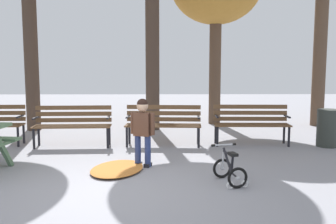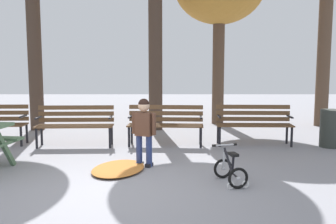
% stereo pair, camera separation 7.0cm
% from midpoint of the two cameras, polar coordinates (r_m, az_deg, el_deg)
% --- Properties ---
extents(ground, '(36.00, 36.00, 0.00)m').
position_cam_midpoint_polar(ground, '(5.32, -9.65, -11.69)').
color(ground, gray).
extents(park_bench_left, '(1.62, 0.52, 0.85)m').
position_cam_midpoint_polar(park_bench_left, '(8.27, -14.31, -1.50)').
color(park_bench_left, brown).
rests_on(park_bench_left, ground).
extents(park_bench_right, '(1.63, 0.56, 0.85)m').
position_cam_midpoint_polar(park_bench_right, '(8.13, -0.96, -1.43)').
color(park_bench_right, brown).
rests_on(park_bench_right, ground).
extents(park_bench_far_right, '(1.61, 0.51, 0.85)m').
position_cam_midpoint_polar(park_bench_far_right, '(8.39, 12.12, -1.33)').
color(park_bench_far_right, brown).
rests_on(park_bench_far_right, ground).
extents(child_standing, '(0.41, 0.25, 1.15)m').
position_cam_midpoint_polar(child_standing, '(6.38, -4.15, -2.17)').
color(child_standing, navy).
rests_on(child_standing, ground).
extents(kids_bicycle, '(0.48, 0.62, 0.54)m').
position_cam_midpoint_polar(kids_bicycle, '(5.62, 8.89, -8.53)').
color(kids_bicycle, black).
rests_on(kids_bicycle, ground).
extents(leaf_pile, '(1.05, 1.31, 0.07)m').
position_cam_midpoint_polar(leaf_pile, '(6.29, -7.94, -8.39)').
color(leaf_pile, '#B26B2D').
rests_on(leaf_pile, ground).
extents(trash_bin, '(0.44, 0.44, 0.79)m').
position_cam_midpoint_polar(trash_bin, '(8.66, 22.60, -2.23)').
color(trash_bin, '#2D332D').
rests_on(trash_bin, ground).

